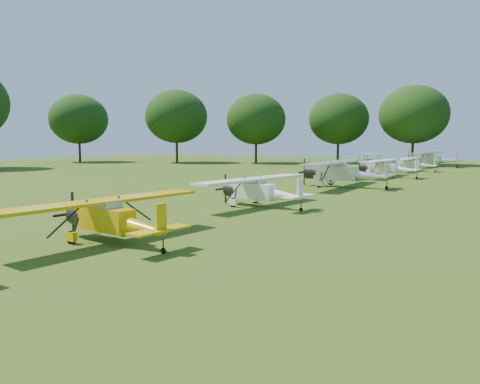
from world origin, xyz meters
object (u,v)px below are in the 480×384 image
object	(u,v)px
aircraft_4	(342,171)
aircraft_5	(386,166)
golf_cart	(372,163)
aircraft_6	(412,163)
aircraft_7	(431,158)
aircraft_2	(112,216)
aircraft_3	(259,189)

from	to	relation	value
aircraft_4	aircraft_5	bearing A→B (deg)	86.25
golf_cart	aircraft_6	bearing A→B (deg)	-34.19
aircraft_6	aircraft_7	xyz separation A→B (m)	(0.36, 12.32, 0.32)
aircraft_2	aircraft_5	distance (m)	38.26
aircraft_6	aircraft_3	bearing A→B (deg)	-92.28
aircraft_5	golf_cart	xyz separation A→B (m)	(-6.33, 17.11, -0.49)
aircraft_2	aircraft_5	world-z (taller)	aircraft_5
aircraft_2	aircraft_4	world-z (taller)	aircraft_4
aircraft_3	aircraft_2	bearing A→B (deg)	-82.34
aircraft_2	aircraft_7	bearing A→B (deg)	95.02
aircraft_6	golf_cart	world-z (taller)	golf_cart
golf_cart	aircraft_5	bearing A→B (deg)	-65.75
aircraft_3	aircraft_7	distance (m)	50.93
aircraft_3	aircraft_4	bearing A→B (deg)	96.91
aircraft_3	aircraft_7	size ratio (longest dim) A/B	0.78
aircraft_2	aircraft_6	xyz separation A→B (m)	(0.95, 50.23, 0.01)
aircraft_3	aircraft_7	bearing A→B (deg)	96.30
aircraft_5	aircraft_7	world-z (taller)	aircraft_7
aircraft_3	aircraft_5	distance (m)	26.64
aircraft_5	golf_cart	world-z (taller)	golf_cart
aircraft_4	aircraft_7	bearing A→B (deg)	86.87
aircraft_6	golf_cart	bearing A→B (deg)	140.95
aircraft_6	aircraft_5	bearing A→B (deg)	-91.95
aircraft_6	golf_cart	size ratio (longest dim) A/B	3.64
golf_cart	aircraft_4	bearing A→B (deg)	-74.94
golf_cart	aircraft_3	bearing A→B (deg)	-78.72
aircraft_6	aircraft_2	bearing A→B (deg)	-91.98
aircraft_3	aircraft_5	world-z (taller)	aircraft_5
aircraft_2	aircraft_7	world-z (taller)	aircraft_7
aircraft_2	aircraft_7	size ratio (longest dim) A/B	0.76
aircraft_4	aircraft_6	xyz separation A→B (m)	(0.72, 24.54, -0.32)
aircraft_4	aircraft_7	size ratio (longest dim) A/B	1.00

